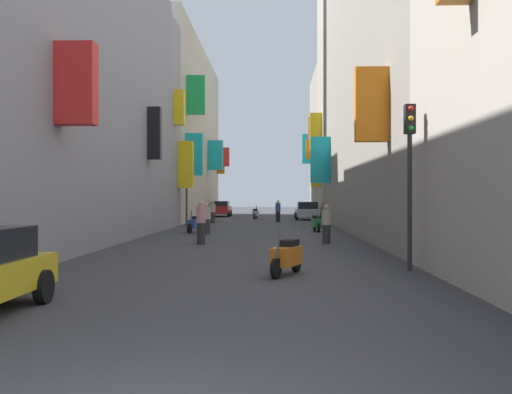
{
  "coord_description": "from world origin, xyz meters",
  "views": [
    {
      "loc": [
        1.17,
        -4.35,
        1.91
      ],
      "look_at": [
        0.43,
        19.02,
        1.87
      ],
      "focal_mm": 41.45,
      "sensor_mm": 36.0,
      "label": 1
    }
  ],
  "objects_px": {
    "pedestrian_far_away": "(278,211)",
    "parked_car_red": "(221,208)",
    "parked_car_silver": "(307,210)",
    "scooter_orange": "(287,256)",
    "scooter_silver": "(255,213)",
    "pedestrian_crossing": "(207,219)",
    "scooter_blue": "(195,224)",
    "traffic_light_far_corner": "(410,157)",
    "scooter_green": "(316,223)",
    "pedestrian_near_right": "(213,212)",
    "traffic_light_near_corner": "(186,181)",
    "pedestrian_near_left": "(201,222)",
    "pedestrian_mid_street": "(326,224)"
  },
  "relations": [
    {
      "from": "pedestrian_near_right",
      "to": "pedestrian_far_away",
      "type": "relative_size",
      "value": 0.98
    },
    {
      "from": "pedestrian_crossing",
      "to": "pedestrian_near_right",
      "type": "bearing_deg",
      "value": 94.68
    },
    {
      "from": "scooter_blue",
      "to": "traffic_light_far_corner",
      "type": "xyz_separation_m",
      "value": [
        7.62,
        -15.58,
        2.43
      ]
    },
    {
      "from": "scooter_silver",
      "to": "pedestrian_far_away",
      "type": "bearing_deg",
      "value": -73.01
    },
    {
      "from": "scooter_orange",
      "to": "pedestrian_crossing",
      "type": "height_order",
      "value": "pedestrian_crossing"
    },
    {
      "from": "parked_car_red",
      "to": "pedestrian_crossing",
      "type": "height_order",
      "value": "pedestrian_crossing"
    },
    {
      "from": "traffic_light_near_corner",
      "to": "pedestrian_mid_street",
      "type": "bearing_deg",
      "value": -62.03
    },
    {
      "from": "pedestrian_crossing",
      "to": "pedestrian_far_away",
      "type": "relative_size",
      "value": 0.98
    },
    {
      "from": "pedestrian_far_away",
      "to": "scooter_silver",
      "type": "bearing_deg",
      "value": 106.99
    },
    {
      "from": "scooter_silver",
      "to": "pedestrian_far_away",
      "type": "height_order",
      "value": "pedestrian_far_away"
    },
    {
      "from": "traffic_light_far_corner",
      "to": "parked_car_red",
      "type": "bearing_deg",
      "value": 102.0
    },
    {
      "from": "scooter_orange",
      "to": "pedestrian_near_right",
      "type": "relative_size",
      "value": 1.12
    },
    {
      "from": "scooter_blue",
      "to": "scooter_silver",
      "type": "distance_m",
      "value": 18.79
    },
    {
      "from": "pedestrian_mid_street",
      "to": "pedestrian_far_away",
      "type": "xyz_separation_m",
      "value": [
        -1.82,
        19.69,
        0.02
      ]
    },
    {
      "from": "parked_car_red",
      "to": "pedestrian_crossing",
      "type": "relative_size",
      "value": 2.85
    },
    {
      "from": "pedestrian_mid_street",
      "to": "scooter_orange",
      "type": "bearing_deg",
      "value": -100.64
    },
    {
      "from": "pedestrian_crossing",
      "to": "pedestrian_far_away",
      "type": "height_order",
      "value": "pedestrian_far_away"
    },
    {
      "from": "scooter_orange",
      "to": "scooter_silver",
      "type": "relative_size",
      "value": 0.92
    },
    {
      "from": "scooter_orange",
      "to": "pedestrian_near_right",
      "type": "xyz_separation_m",
      "value": [
        -4.67,
        27.28,
        0.32
      ]
    },
    {
      "from": "pedestrian_near_left",
      "to": "pedestrian_mid_street",
      "type": "height_order",
      "value": "pedestrian_near_left"
    },
    {
      "from": "parked_car_silver",
      "to": "pedestrian_crossing",
      "type": "relative_size",
      "value": 2.6
    },
    {
      "from": "pedestrian_far_away",
      "to": "parked_car_red",
      "type": "bearing_deg",
      "value": 113.87
    },
    {
      "from": "scooter_orange",
      "to": "parked_car_red",
      "type": "bearing_deg",
      "value": 97.46
    },
    {
      "from": "scooter_green",
      "to": "pedestrian_near_left",
      "type": "distance_m",
      "value": 10.12
    },
    {
      "from": "parked_car_silver",
      "to": "scooter_silver",
      "type": "xyz_separation_m",
      "value": [
        -4.25,
        1.42,
        -0.29
      ]
    },
    {
      "from": "parked_car_silver",
      "to": "traffic_light_near_corner",
      "type": "distance_m",
      "value": 12.92
    },
    {
      "from": "pedestrian_mid_street",
      "to": "scooter_silver",
      "type": "bearing_deg",
      "value": 98.12
    },
    {
      "from": "pedestrian_crossing",
      "to": "pedestrian_near_right",
      "type": "height_order",
      "value": "pedestrian_crossing"
    },
    {
      "from": "traffic_light_near_corner",
      "to": "pedestrian_near_left",
      "type": "bearing_deg",
      "value": -79.31
    },
    {
      "from": "pedestrian_near_right",
      "to": "scooter_green",
      "type": "bearing_deg",
      "value": -55.03
    },
    {
      "from": "scooter_blue",
      "to": "traffic_light_far_corner",
      "type": "height_order",
      "value": "traffic_light_far_corner"
    },
    {
      "from": "scooter_green",
      "to": "pedestrian_near_right",
      "type": "distance_m",
      "value": 11.58
    },
    {
      "from": "scooter_orange",
      "to": "pedestrian_near_left",
      "type": "relative_size",
      "value": 1.01
    },
    {
      "from": "pedestrian_near_right",
      "to": "traffic_light_far_corner",
      "type": "xyz_separation_m",
      "value": [
        7.82,
        -26.32,
        2.12
      ]
    },
    {
      "from": "pedestrian_near_right",
      "to": "pedestrian_near_left",
      "type": "bearing_deg",
      "value": -85.43
    },
    {
      "from": "scooter_blue",
      "to": "scooter_silver",
      "type": "bearing_deg",
      "value": 82.16
    },
    {
      "from": "scooter_green",
      "to": "pedestrian_near_left",
      "type": "height_order",
      "value": "pedestrian_near_left"
    },
    {
      "from": "scooter_green",
      "to": "scooter_silver",
      "type": "relative_size",
      "value": 1.04
    },
    {
      "from": "scooter_orange",
      "to": "pedestrian_mid_street",
      "type": "height_order",
      "value": "pedestrian_mid_street"
    },
    {
      "from": "parked_car_silver",
      "to": "scooter_blue",
      "type": "bearing_deg",
      "value": -111.62
    },
    {
      "from": "parked_car_red",
      "to": "pedestrian_mid_street",
      "type": "distance_m",
      "value": 32.54
    },
    {
      "from": "scooter_silver",
      "to": "pedestrian_far_away",
      "type": "distance_m",
      "value": 6.34
    },
    {
      "from": "parked_car_red",
      "to": "parked_car_silver",
      "type": "bearing_deg",
      "value": -43.81
    },
    {
      "from": "scooter_blue",
      "to": "scooter_silver",
      "type": "relative_size",
      "value": 0.99
    },
    {
      "from": "pedestrian_far_away",
      "to": "pedestrian_crossing",
      "type": "bearing_deg",
      "value": -104.31
    },
    {
      "from": "scooter_orange",
      "to": "traffic_light_far_corner",
      "type": "xyz_separation_m",
      "value": [
        3.16,
        0.96,
        2.43
      ]
    },
    {
      "from": "parked_car_red",
      "to": "scooter_silver",
      "type": "xyz_separation_m",
      "value": [
        3.49,
        -6.0,
        -0.3
      ]
    },
    {
      "from": "parked_car_red",
      "to": "scooter_blue",
      "type": "bearing_deg",
      "value": -87.85
    },
    {
      "from": "scooter_silver",
      "to": "pedestrian_mid_street",
      "type": "distance_m",
      "value": 26.0
    },
    {
      "from": "scooter_green",
      "to": "pedestrian_near_right",
      "type": "height_order",
      "value": "pedestrian_near_right"
    }
  ]
}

